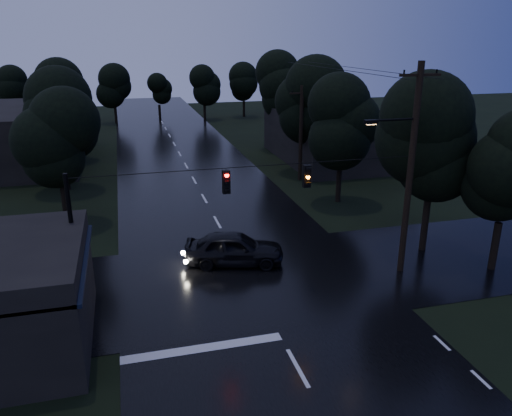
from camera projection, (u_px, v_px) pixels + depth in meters
name	position (u px, v px, depth m)	size (l,w,h in m)	color
main_road	(194.00, 181.00, 40.25)	(12.00, 120.00, 0.02)	black
cross_street	(249.00, 279.00, 23.80)	(60.00, 9.00, 0.02)	black
building_far_right	(336.00, 136.00, 46.61)	(10.00, 14.00, 4.40)	black
building_far_left	(23.00, 136.00, 45.16)	(10.00, 16.00, 5.00)	black
utility_pole_main	(409.00, 168.00, 22.99)	(3.50, 0.30, 10.00)	black
utility_pole_far	(301.00, 132.00, 39.19)	(2.00, 0.30, 7.50)	black
anchor_pole_left	(74.00, 246.00, 20.08)	(0.18, 0.18, 6.00)	black
span_signals	(266.00, 178.00, 21.31)	(15.00, 0.37, 1.12)	black
tree_corner_near	(435.00, 141.00, 25.21)	(4.48, 4.48, 9.44)	black
tree_corner_far	(508.00, 167.00, 23.20)	(3.92, 3.92, 8.26)	black
tree_left_a	(57.00, 141.00, 29.04)	(3.92, 3.92, 8.26)	black
tree_left_b	(59.00, 115.00, 36.09)	(4.20, 4.20, 8.85)	black
tree_left_c	(63.00, 95.00, 44.96)	(4.48, 4.48, 9.44)	black
tree_right_a	(342.00, 122.00, 33.32)	(4.20, 4.20, 8.85)	black
tree_right_b	(308.00, 102.00, 40.65)	(4.48, 4.48, 9.44)	black
tree_right_c	(279.00, 86.00, 49.82)	(4.76, 4.76, 10.03)	black
car	(234.00, 248.00, 25.20)	(2.00, 4.97, 1.69)	black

